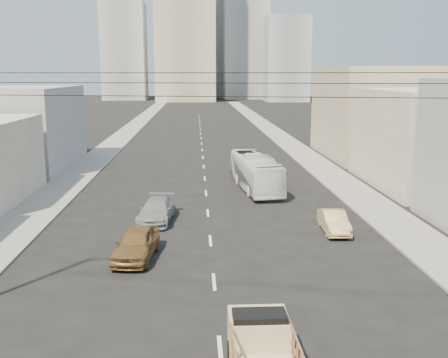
{
  "coord_description": "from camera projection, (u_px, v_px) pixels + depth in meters",
  "views": [
    {
      "loc": [
        -0.75,
        -14.35,
        9.27
      ],
      "look_at": [
        0.79,
        14.25,
        3.5
      ],
      "focal_mm": 42.0,
      "sensor_mm": 36.0,
      "label": 1
    }
  ],
  "objects": [
    {
      "name": "sidewalk_left",
      "position": [
        127.0,
        132.0,
        83.81
      ],
      "size": [
        3.5,
        180.0,
        0.12
      ],
      "primitive_type": "cube",
      "color": "gray",
      "rests_on": "ground"
    },
    {
      "name": "sidewalk_right",
      "position": [
        273.0,
        131.0,
        85.05
      ],
      "size": [
        3.5,
        180.0,
        0.12
      ],
      "primitive_type": "cube",
      "color": "gray",
      "rests_on": "ground"
    },
    {
      "name": "lane_dashes",
      "position": [
        202.0,
        147.0,
        67.8
      ],
      "size": [
        0.15,
        104.0,
        0.01
      ],
      "color": "silver",
      "rests_on": "ground"
    },
    {
      "name": "flatbed_pickup",
      "position": [
        263.0,
        350.0,
        15.76
      ],
      "size": [
        1.95,
        4.41,
        1.9
      ],
      "color": "tan",
      "rests_on": "ground"
    },
    {
      "name": "city_bus",
      "position": [
        255.0,
        172.0,
        42.54
      ],
      "size": [
        3.46,
        10.4,
        2.84
      ],
      "primitive_type": "imported",
      "rotation": [
        0.0,
        0.0,
        0.11
      ],
      "color": "silver",
      "rests_on": "ground"
    },
    {
      "name": "sedan_brown",
      "position": [
        136.0,
        244.0,
        26.62
      ],
      "size": [
        2.38,
        4.8,
        1.57
      ],
      "primitive_type": "imported",
      "rotation": [
        0.0,
        0.0,
        -0.12
      ],
      "color": "brown",
      "rests_on": "ground"
    },
    {
      "name": "sedan_tan",
      "position": [
        334.0,
        222.0,
        31.13
      ],
      "size": [
        1.5,
        3.91,
        1.27
      ],
      "primitive_type": "imported",
      "rotation": [
        0.0,
        0.0,
        -0.04
      ],
      "color": "tan",
      "rests_on": "ground"
    },
    {
      "name": "sedan_grey",
      "position": [
        156.0,
        211.0,
        33.35
      ],
      "size": [
        2.42,
        5.04,
        1.42
      ],
      "primitive_type": "imported",
      "rotation": [
        0.0,
        0.0,
        -0.09
      ],
      "color": "gray",
      "rests_on": "ground"
    },
    {
      "name": "overhead_wires",
      "position": [
        221.0,
        84.0,
        15.62
      ],
      "size": [
        23.01,
        5.02,
        0.72
      ],
      "color": "black",
      "rests_on": "ground"
    },
    {
      "name": "bldg_right_mid",
      "position": [
        439.0,
        138.0,
        43.57
      ],
      "size": [
        11.0,
        14.0,
        8.0
      ],
      "primitive_type": "cube",
      "color": "#ABA489",
      "rests_on": "ground"
    },
    {
      "name": "bldg_right_far",
      "position": [
        380.0,
        112.0,
        59.06
      ],
      "size": [
        12.0,
        16.0,
        10.0
      ],
      "primitive_type": "cube",
      "color": "tan",
      "rests_on": "ground"
    },
    {
      "name": "bldg_left_far",
      "position": [
        8.0,
        127.0,
        52.27
      ],
      "size": [
        12.0,
        16.0,
        8.0
      ],
      "primitive_type": "cube",
      "color": "gray",
      "rests_on": "ground"
    },
    {
      "name": "high_rise_tower",
      "position": [
        185.0,
        11.0,
        176.19
      ],
      "size": [
        20.0,
        20.0,
        60.0
      ],
      "primitive_type": "cube",
      "color": "tan",
      "rests_on": "ground"
    },
    {
      "name": "midrise_ne",
      "position": [
        246.0,
        44.0,
        194.01
      ],
      "size": [
        16.0,
        16.0,
        40.0
      ],
      "primitive_type": "cube",
      "color": "gray",
      "rests_on": "ground"
    },
    {
      "name": "midrise_nw",
      "position": [
        124.0,
        52.0,
        187.38
      ],
      "size": [
        15.0,
        15.0,
        34.0
      ],
      "primitive_type": "cube",
      "color": "gray",
      "rests_on": "ground"
    },
    {
      "name": "midrise_back",
      "position": [
        212.0,
        41.0,
        207.66
      ],
      "size": [
        18.0,
        18.0,
        44.0
      ],
      "primitive_type": "cube",
      "color": "gray",
      "rests_on": "ground"
    },
    {
      "name": "midrise_east",
      "position": [
        286.0,
        59.0,
        176.25
      ],
      "size": [
        14.0,
        14.0,
        28.0
      ],
      "primitive_type": "cube",
      "color": "gray",
      "rests_on": "ground"
    }
  ]
}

